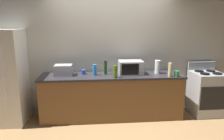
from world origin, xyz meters
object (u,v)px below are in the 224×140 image
at_px(paper_towel_roll, 158,67).
at_px(bottle_olive_oil, 115,72).
at_px(bottle_spray_cleaner, 95,70).
at_px(mug_green, 177,74).
at_px(bottle_vinegar, 170,70).
at_px(microwave, 131,67).
at_px(mug_blue, 83,72).
at_px(stove_range, 206,93).
at_px(bottle_wine, 106,67).
at_px(refrigerator, 5,77).
at_px(toaster_oven, 63,70).

bearing_deg(paper_towel_roll, bottle_olive_oil, -162.93).
height_order(bottle_spray_cleaner, mug_green, bottle_spray_cleaner).
height_order(bottle_vinegar, mug_green, bottle_vinegar).
height_order(bottle_spray_cleaner, bottle_vinegar, bottle_vinegar).
bearing_deg(bottle_olive_oil, paper_towel_roll, 17.07).
xyz_separation_m(microwave, mug_blue, (-0.95, 0.07, -0.09)).
bearing_deg(stove_range, bottle_wine, 178.37).
distance_m(refrigerator, bottle_vinegar, 3.16).
distance_m(bottle_vinegar, bottle_olive_oil, 1.06).
distance_m(paper_towel_roll, mug_blue, 1.51).
bearing_deg(bottle_olive_oil, mug_blue, 150.34).
bearing_deg(stove_range, refrigerator, -180.00).
bearing_deg(mug_blue, bottle_vinegar, -11.51).
relative_size(bottle_vinegar, mug_green, 2.48).
relative_size(refrigerator, bottle_spray_cleaner, 8.35).
bearing_deg(stove_range, mug_green, -163.58).
relative_size(paper_towel_roll, bottle_vinegar, 1.01).
xyz_separation_m(bottle_spray_cleaner, bottle_olive_oil, (0.38, -0.23, 0.01)).
xyz_separation_m(microwave, paper_towel_roll, (0.56, 0.00, 0.00)).
bearing_deg(refrigerator, paper_towel_roll, 0.96).
bearing_deg(microwave, stove_range, -1.70).
xyz_separation_m(toaster_oven, paper_towel_roll, (1.90, -0.01, 0.03)).
distance_m(paper_towel_roll, bottle_wine, 1.07).
relative_size(microwave, toaster_oven, 1.41).
bearing_deg(bottle_vinegar, bottle_spray_cleaner, 171.09).
bearing_deg(bottle_vinegar, bottle_wine, 167.02).
xyz_separation_m(refrigerator, stove_range, (4.05, 0.00, -0.44)).
bearing_deg(bottle_wine, mug_blue, 172.64).
xyz_separation_m(bottle_wine, mug_green, (1.36, -0.29, -0.09)).
distance_m(toaster_oven, bottle_spray_cleaner, 0.61).
height_order(paper_towel_roll, bottle_wine, bottle_wine).
relative_size(refrigerator, microwave, 3.75).
xyz_separation_m(bottle_vinegar, mug_blue, (-1.67, 0.34, -0.09)).
height_order(refrigerator, mug_green, refrigerator).
relative_size(stove_range, bottle_spray_cleaner, 5.01).
xyz_separation_m(toaster_oven, bottle_spray_cleaner, (0.61, -0.06, 0.00)).
distance_m(bottle_spray_cleaner, mug_blue, 0.26).
xyz_separation_m(stove_range, bottle_spray_cleaner, (-2.34, 0.00, 0.55)).
relative_size(bottle_wine, mug_blue, 3.22).
bearing_deg(mug_blue, microwave, -4.20).
distance_m(toaster_oven, mug_blue, 0.40).
bearing_deg(bottle_wine, microwave, -1.42).
bearing_deg(stove_range, microwave, 178.30).
bearing_deg(bottle_vinegar, mug_green, -1.37).
relative_size(refrigerator, bottle_olive_oil, 7.49).
height_order(paper_towel_roll, mug_blue, paper_towel_roll).
xyz_separation_m(bottle_wine, bottle_vinegar, (1.22, -0.28, -0.01)).
distance_m(bottle_spray_cleaner, bottle_vinegar, 1.46).
height_order(refrigerator, toaster_oven, refrigerator).
bearing_deg(toaster_oven, bottle_spray_cleaner, -5.20).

